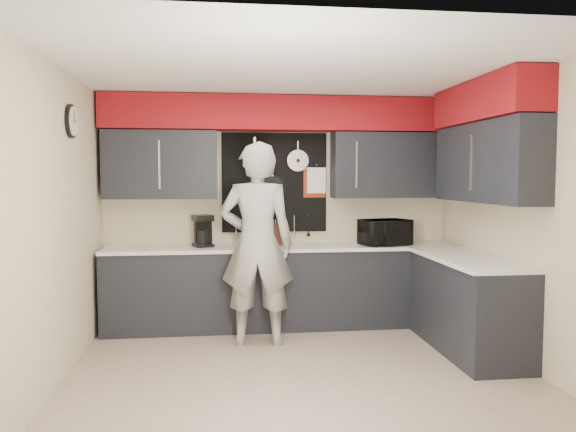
{
  "coord_description": "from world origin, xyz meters",
  "views": [
    {
      "loc": [
        -0.69,
        -4.77,
        1.69
      ],
      "look_at": [
        -0.04,
        0.5,
        1.32
      ],
      "focal_mm": 35.0,
      "sensor_mm": 36.0,
      "label": 1
    }
  ],
  "objects": [
    {
      "name": "utensil_crock",
      "position": [
        -0.34,
        1.48,
        1.0
      ],
      "size": [
        0.12,
        0.12,
        0.15
      ],
      "primitive_type": "cylinder",
      "color": "white",
      "rests_on": "base_cabinets"
    },
    {
      "name": "microwave",
      "position": [
        1.17,
        1.35,
        1.07
      ],
      "size": [
        0.61,
        0.5,
        0.29
      ],
      "primitive_type": "imported",
      "rotation": [
        0.0,
        0.0,
        0.32
      ],
      "color": "black",
      "rests_on": "base_cabinets"
    },
    {
      "name": "coffee_maker",
      "position": [
        -0.87,
        1.5,
        1.1
      ],
      "size": [
        0.26,
        0.29,
        0.35
      ],
      "rotation": [
        0.0,
        0.0,
        0.33
      ],
      "color": "black",
      "rests_on": "base_cabinets"
    },
    {
      "name": "back_wall_assembly",
      "position": [
        0.01,
        1.6,
        2.01
      ],
      "size": [
        4.0,
        0.36,
        2.6
      ],
      "color": "beige",
      "rests_on": "ground"
    },
    {
      "name": "left_wall_assembly",
      "position": [
        -1.99,
        0.02,
        1.33
      ],
      "size": [
        0.05,
        3.5,
        2.6
      ],
      "color": "beige",
      "rests_on": "ground"
    },
    {
      "name": "base_cabinets",
      "position": [
        0.49,
        1.13,
        0.46
      ],
      "size": [
        3.95,
        2.2,
        0.92
      ],
      "color": "black",
      "rests_on": "ground"
    },
    {
      "name": "knife_block",
      "position": [
        -0.06,
        1.44,
        1.04
      ],
      "size": [
        0.13,
        0.13,
        0.24
      ],
      "primitive_type": "cube",
      "rotation": [
        0.0,
        0.0,
        -0.26
      ],
      "color": "#3C1C13",
      "rests_on": "base_cabinets"
    },
    {
      "name": "person",
      "position": [
        -0.32,
        0.82,
        1.02
      ],
      "size": [
        0.79,
        0.56,
        2.04
      ],
      "primitive_type": "imported",
      "rotation": [
        0.0,
        0.0,
        3.04
      ],
      "color": "#ADADAA",
      "rests_on": "ground"
    },
    {
      "name": "right_wall_assembly",
      "position": [
        1.85,
        0.26,
        1.94
      ],
      "size": [
        0.36,
        3.5,
        2.6
      ],
      "color": "beige",
      "rests_on": "ground"
    },
    {
      "name": "ground",
      "position": [
        0.0,
        0.0,
        0.0
      ],
      "size": [
        4.0,
        4.0,
        0.0
      ],
      "primitive_type": "plane",
      "color": "#A28F7E",
      "rests_on": "ground"
    }
  ]
}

